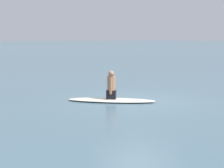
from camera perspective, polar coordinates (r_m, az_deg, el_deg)
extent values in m
plane|color=slate|center=(11.65, 4.56, -2.94)|extent=(400.00, 400.00, 0.00)
ellipsoid|color=silver|center=(11.47, -0.13, -2.85)|extent=(2.75, 2.77, 0.10)
cube|color=black|center=(11.43, -0.13, -1.85)|extent=(0.42, 0.42, 0.31)
cylinder|color=#9E7051|center=(11.37, -0.13, 0.09)|extent=(0.41, 0.41, 0.51)
sphere|color=#9E7051|center=(11.33, -0.13, 1.84)|extent=(0.21, 0.21, 0.21)
cylinder|color=#9E7051|center=(11.21, -0.25, -0.37)|extent=(0.12, 0.12, 0.56)
cylinder|color=#9E7051|center=(11.55, -0.02, -0.12)|extent=(0.12, 0.12, 0.56)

